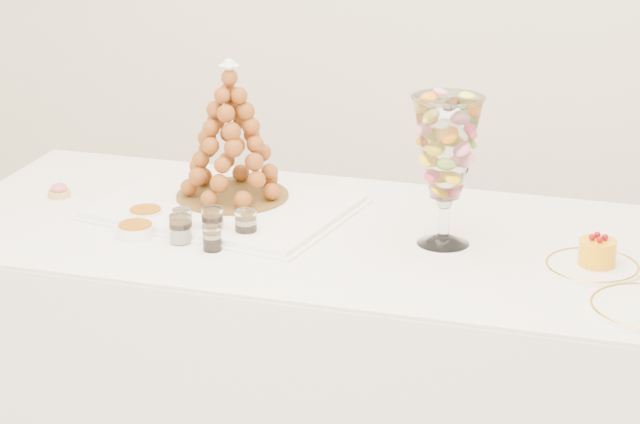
% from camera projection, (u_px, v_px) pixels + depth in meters
% --- Properties ---
extents(buffet_table, '(2.22, 0.94, 0.83)m').
position_uv_depth(buffet_table, '(356.00, 381.00, 3.30)').
color(buffet_table, white).
rests_on(buffet_table, ground).
extents(lace_tray, '(0.69, 0.55, 0.02)m').
position_uv_depth(lace_tray, '(225.00, 207.00, 3.32)').
color(lace_tray, white).
rests_on(lace_tray, buffet_table).
extents(macaron_vase, '(0.17, 0.17, 0.38)m').
position_uv_depth(macaron_vase, '(446.00, 149.00, 3.02)').
color(macaron_vase, white).
rests_on(macaron_vase, buffet_table).
extents(cake_plate, '(0.23, 0.23, 0.01)m').
position_uv_depth(cake_plate, '(592.00, 267.00, 2.95)').
color(cake_plate, white).
rests_on(cake_plate, buffet_table).
extents(pink_tart, '(0.06, 0.06, 0.04)m').
position_uv_depth(pink_tart, '(59.00, 191.00, 3.43)').
color(pink_tart, tan).
rests_on(pink_tart, buffet_table).
extents(verrine_a, '(0.06, 0.06, 0.07)m').
position_uv_depth(verrine_a, '(182.00, 222.00, 3.15)').
color(verrine_a, white).
rests_on(verrine_a, buffet_table).
extents(verrine_b, '(0.06, 0.06, 0.07)m').
position_uv_depth(verrine_b, '(213.00, 222.00, 3.14)').
color(verrine_b, white).
rests_on(verrine_b, buffet_table).
extents(verrine_c, '(0.06, 0.06, 0.07)m').
position_uv_depth(verrine_c, '(246.00, 225.00, 3.12)').
color(verrine_c, white).
rests_on(verrine_c, buffet_table).
extents(verrine_d, '(0.07, 0.07, 0.07)m').
position_uv_depth(verrine_d, '(180.00, 229.00, 3.10)').
color(verrine_d, white).
rests_on(verrine_d, buffet_table).
extents(verrine_e, '(0.06, 0.06, 0.06)m').
position_uv_depth(verrine_e, '(212.00, 238.00, 3.05)').
color(verrine_e, white).
rests_on(verrine_e, buffet_table).
extents(ramekin_back, '(0.09, 0.09, 0.03)m').
position_uv_depth(ramekin_back, '(146.00, 215.00, 3.25)').
color(ramekin_back, white).
rests_on(ramekin_back, buffet_table).
extents(ramekin_front, '(0.10, 0.10, 0.03)m').
position_uv_depth(ramekin_front, '(136.00, 231.00, 3.15)').
color(ramekin_front, white).
rests_on(ramekin_front, buffet_table).
extents(croquembouche, '(0.32, 0.32, 0.38)m').
position_uv_depth(croquembouche, '(231.00, 131.00, 3.31)').
color(croquembouche, brown).
rests_on(croquembouche, lace_tray).
extents(mousse_cake, '(0.09, 0.09, 0.08)m').
position_uv_depth(mousse_cake, '(597.00, 252.00, 2.94)').
color(mousse_cake, '#F5A30B').
rests_on(mousse_cake, cake_plate).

